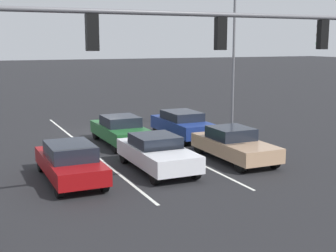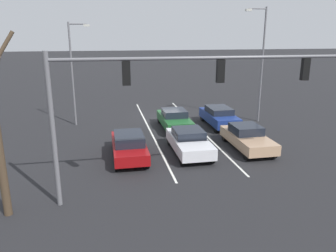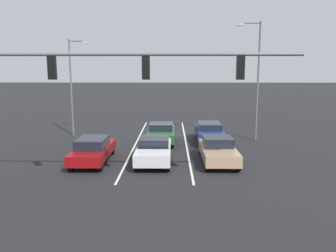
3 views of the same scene
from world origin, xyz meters
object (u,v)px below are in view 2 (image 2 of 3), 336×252
Objects in this scene: car_silver_midlane_front at (189,141)px; street_lamp_left_shoulder at (261,59)px; car_tan_leftlane_front at (247,137)px; car_navy_leftlane_second at (219,116)px; street_lamp_right_shoulder at (74,68)px; car_darkgreen_midlane_second at (174,119)px; car_maroon_rightlane_front at (129,145)px; traffic_signal_gantry at (167,86)px.

car_silver_midlane_front is 10.46m from street_lamp_left_shoulder.
car_navy_leftlane_second is (-0.06, -5.28, 0.06)m from car_tan_leftlane_front.
street_lamp_left_shoulder is (-14.19, 1.66, 0.59)m from street_lamp_right_shoulder.
car_navy_leftlane_second reaches higher than car_darkgreen_midlane_second.
car_silver_midlane_front is 0.99× the size of car_tan_leftlane_front.
car_silver_midlane_front is at bearing -179.44° from car_maroon_rightlane_front.
street_lamp_left_shoulder reaches higher than car_navy_leftlane_second.
street_lamp_right_shoulder is at bearing -35.94° from car_tan_leftlane_front.
car_maroon_rightlane_front is 13.19m from street_lamp_left_shoulder.
traffic_signal_gantry is at bearing 110.07° from street_lamp_right_shoulder.
car_tan_leftlane_front is 8.83m from traffic_signal_gantry.
car_silver_midlane_front is at bearing -114.99° from traffic_signal_gantry.
traffic_signal_gantry reaches higher than car_darkgreen_midlane_second.
street_lamp_right_shoulder is (10.71, -2.44, 3.64)m from car_navy_leftlane_second.
street_lamp_right_shoulder is 0.87× the size of street_lamp_left_shoulder.
car_silver_midlane_front is 11.07m from street_lamp_right_shoulder.
car_darkgreen_midlane_second is at bearing -103.90° from traffic_signal_gantry.
traffic_signal_gantry reaches higher than car_silver_midlane_front.
car_silver_midlane_front is 1.00× the size of car_navy_leftlane_second.
street_lamp_left_shoulder reaches higher than traffic_signal_gantry.
traffic_signal_gantry is (6.00, 4.99, 4.12)m from car_tan_leftlane_front.
car_navy_leftlane_second reaches higher than car_maroon_rightlane_front.
car_maroon_rightlane_front is 0.53× the size of street_lamp_left_shoulder.
car_silver_midlane_front is 0.59× the size of street_lamp_right_shoulder.
car_navy_leftlane_second reaches higher than car_tan_leftlane_front.
car_tan_leftlane_front is at bearing 123.88° from car_darkgreen_midlane_second.
street_lamp_right_shoulder is at bearing -19.45° from car_darkgreen_midlane_second.
street_lamp_left_shoulder is (-3.55, -6.06, 4.29)m from car_tan_leftlane_front.
street_lamp_left_shoulder is (-7.28, -6.18, 4.26)m from car_silver_midlane_front.
car_darkgreen_midlane_second is 0.53× the size of street_lamp_left_shoulder.
traffic_signal_gantry is 1.72× the size of street_lamp_right_shoulder.
car_tan_leftlane_front is 0.99× the size of car_maroon_rightlane_front.
car_silver_midlane_front is 0.34× the size of traffic_signal_gantry.
car_silver_midlane_front is 0.98× the size of car_darkgreen_midlane_second.
traffic_signal_gantry is 14.61m from street_lamp_left_shoulder.
car_tan_leftlane_front is 1.01× the size of car_navy_leftlane_second.
car_silver_midlane_front is at bearing 40.31° from street_lamp_left_shoulder.
car_silver_midlane_front is at bearing 1.81° from car_tan_leftlane_front.
street_lamp_right_shoulder is at bearing -69.93° from traffic_signal_gantry.
car_darkgreen_midlane_second reaches higher than car_tan_leftlane_front.
car_darkgreen_midlane_second is 8.27m from street_lamp_left_shoulder.
car_tan_leftlane_front reaches higher than car_silver_midlane_front.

